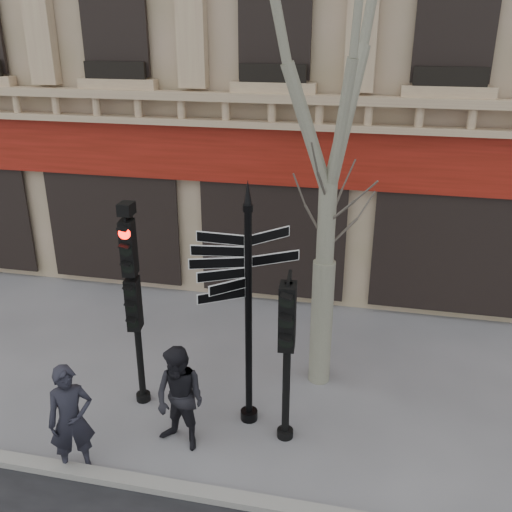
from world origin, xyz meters
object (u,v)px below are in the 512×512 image
Objects in this scene: traffic_signal_main at (133,282)px; pedestrian_b at (180,399)px; traffic_signal_secondary at (287,333)px; fingerpost at (248,268)px; plane_tree at (338,0)px; pedestrian_a at (71,420)px.

pedestrian_b is at bearing -50.95° from traffic_signal_main.
pedestrian_b is (-1.58, -0.55, -1.06)m from traffic_signal_secondary.
traffic_signal_main is 2.09× the size of pedestrian_b.
fingerpost is 4.18m from plane_tree.
fingerpost is at bearing 150.97° from traffic_signal_secondary.
fingerpost is 3.45m from pedestrian_a.
traffic_signal_secondary is at bearing -17.96° from traffic_signal_main.
pedestrian_a is at bearing -159.12° from traffic_signal_secondary.
traffic_signal_secondary is 0.30× the size of plane_tree.
traffic_signal_main is at bearing 155.77° from pedestrian_b.
traffic_signal_secondary is at bearing -101.54° from plane_tree.
plane_tree is 5.21× the size of pedestrian_a.
traffic_signal_main is 2.34m from pedestrian_a.
plane_tree is at bearing 14.60° from traffic_signal_main.
plane_tree reaches higher than traffic_signal_secondary.
plane_tree reaches higher than fingerpost.
traffic_signal_secondary is at bearing 36.86° from pedestrian_b.
pedestrian_a is (-0.31, -1.82, -1.44)m from traffic_signal_main.
fingerpost is 1.51× the size of traffic_signal_secondary.
fingerpost is at bearing 61.39° from pedestrian_b.
fingerpost reaches higher than pedestrian_b.
pedestrian_a reaches higher than pedestrian_b.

